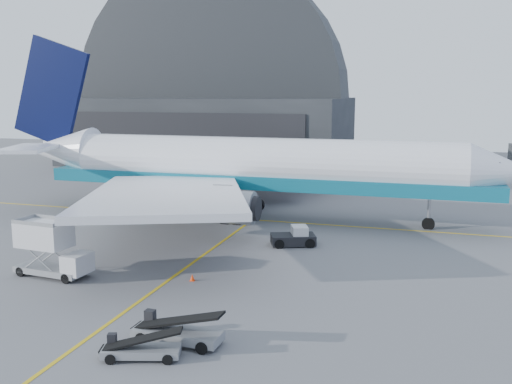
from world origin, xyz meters
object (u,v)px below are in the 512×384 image
(pushback_tug, at_px, (294,238))
(belt_loader_b, at_px, (177,332))
(belt_loader_a, at_px, (141,349))
(catering_truck, at_px, (50,249))
(airliner, at_px, (242,166))

(pushback_tug, height_order, belt_loader_b, belt_loader_b)
(belt_loader_a, relative_size, belt_loader_b, 0.82)
(pushback_tug, height_order, belt_loader_a, pushback_tug)
(pushback_tug, bearing_deg, belt_loader_a, -117.90)
(catering_truck, bearing_deg, airliner, 78.53)
(airliner, height_order, pushback_tug, airliner)
(belt_loader_a, bearing_deg, airliner, 83.06)
(belt_loader_b, bearing_deg, catering_truck, 152.35)
(airliner, relative_size, catering_truck, 9.50)
(catering_truck, distance_m, pushback_tug, 19.99)
(belt_loader_b, bearing_deg, airliner, 103.86)
(airliner, relative_size, belt_loader_a, 13.35)
(airliner, xyz_separation_m, belt_loader_b, (6.36, -30.37, -4.89))
(belt_loader_b, bearing_deg, pushback_tug, 87.74)
(catering_truck, bearing_deg, pushback_tug, 47.20)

